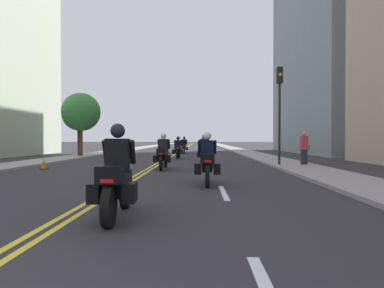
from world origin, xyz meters
TOP-DOWN VIEW (x-y plane):
  - ground_plane at (0.00, 48.00)m, footprint 264.00×264.00m
  - sidewalk_left at (-7.09, 48.00)m, footprint 2.33×144.00m
  - sidewalk_right at (7.09, 48.00)m, footprint 2.33×144.00m
  - centreline_yellow_inner at (-0.12, 48.00)m, footprint 0.12×132.00m
  - centreline_yellow_outer at (0.12, 48.00)m, footprint 0.12×132.00m
  - lane_dashes_white at (2.96, 29.00)m, footprint 0.14×56.40m
  - building_right_1 at (15.68, 33.88)m, footprint 7.44×19.54m
  - motorcycle_0 at (0.89, 5.11)m, footprint 0.78×2.16m
  - motorcycle_1 at (2.57, 9.50)m, footprint 0.76×2.19m
  - motorcycle_2 at (0.66, 14.63)m, footprint 0.77×2.27m
  - motorcycle_3 at (2.60, 18.86)m, footprint 0.78×2.30m
  - motorcycle_4 at (0.79, 23.25)m, footprint 0.77×2.27m
  - motorcycle_5 at (2.60, 27.84)m, footprint 0.78×2.19m
  - motorcycle_6 at (0.82, 32.08)m, footprint 0.78×2.23m
  - motorcycle_7 at (2.60, 36.57)m, footprint 0.77×2.13m
  - traffic_cone_2 at (-4.89, 14.66)m, footprint 0.31×0.31m
  - traffic_light_near at (6.33, 16.14)m, footprint 0.28×0.38m
  - pedestrian_0 at (7.60, 16.29)m, footprint 0.51×0.31m
  - street_tree_0 at (-7.23, 25.64)m, footprint 2.60×2.60m
  - street_tree_1 at (-6.87, 25.13)m, footprint 2.96×2.96m

SIDE VIEW (x-z plane):
  - ground_plane at x=0.00m, z-range 0.00..0.00m
  - centreline_yellow_inner at x=-0.12m, z-range 0.00..0.01m
  - centreline_yellow_outer at x=0.12m, z-range 0.00..0.01m
  - lane_dashes_white at x=2.96m, z-range 0.00..0.01m
  - sidewalk_left at x=-7.09m, z-range 0.00..0.12m
  - sidewalk_right at x=7.09m, z-range 0.00..0.12m
  - traffic_cone_2 at x=-4.89m, z-range 0.00..0.63m
  - motorcycle_5 at x=2.60m, z-range -0.15..1.46m
  - motorcycle_7 at x=2.60m, z-range -0.14..1.46m
  - motorcycle_4 at x=0.79m, z-range -0.14..1.46m
  - motorcycle_0 at x=0.89m, z-range -0.18..1.49m
  - motorcycle_6 at x=0.82m, z-range -0.17..1.49m
  - motorcycle_1 at x=2.57m, z-range -0.14..1.48m
  - motorcycle_3 at x=2.60m, z-range -0.16..1.52m
  - motorcycle_2 at x=0.66m, z-range -0.15..1.52m
  - pedestrian_0 at x=7.60m, z-range 0.03..1.83m
  - street_tree_0 at x=-7.23m, z-range 1.02..5.70m
  - traffic_light_near at x=6.33m, z-range 0.93..5.91m
  - street_tree_1 at x=-6.87m, z-range 1.00..5.98m
  - building_right_1 at x=15.68m, z-range 0.00..23.38m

